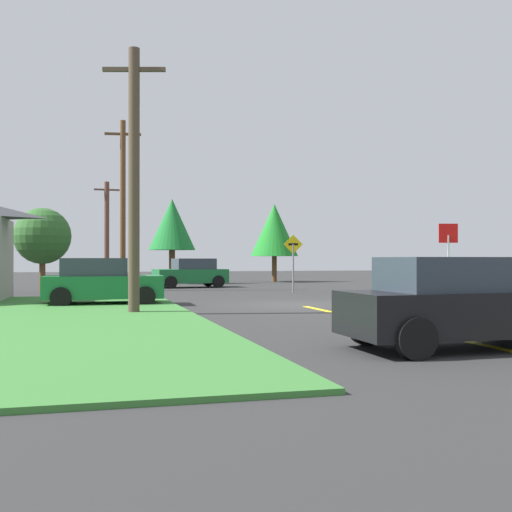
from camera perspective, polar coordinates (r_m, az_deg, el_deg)
The scene contains 14 objects.
ground_plane at distance 22.01m, azimuth 3.63°, elevation -4.41°, with size 120.00×120.00×0.00m, color #2E2E2E.
lane_stripe_center at distance 14.69m, azimuth 13.79°, elevation -6.45°, with size 0.20×14.00×0.01m, color yellow.
stop_sign at distance 23.30m, azimuth 17.04°, elevation 0.67°, with size 0.67×0.20×2.85m.
car_approaching_junction at distance 35.41m, azimuth -5.90°, elevation -1.55°, with size 4.16×2.47×1.62m.
parked_car_near_building at distance 22.13m, azimuth -13.86°, elevation -2.30°, with size 4.00×2.17×1.62m.
car_behind_on_main_road at distance 11.67m, azimuth 18.01°, elevation -4.10°, with size 4.24×2.02×1.62m.
car_on_crossroad at distance 29.49m, azimuth 18.30°, elevation -1.78°, with size 2.47×4.50×1.62m.
utility_pole_near at distance 18.46m, azimuth -11.01°, elevation 6.99°, with size 1.77×0.58×7.64m.
utility_pole_mid at distance 32.37m, azimuth -11.99°, elevation 4.74°, with size 1.80×0.34×8.57m.
utility_pole_far at distance 46.20m, azimuth -13.39°, elevation 2.28°, with size 1.80×0.35×7.13m.
direction_sign at distance 29.45m, azimuth 3.39°, elevation -0.06°, with size 0.90×0.18×2.73m.
oak_tree_left at distance 40.91m, azimuth -7.63°, elevation 2.83°, with size 3.01×3.01×5.49m.
pine_tree_center at distance 43.92m, azimuth 1.67°, elevation 2.36°, with size 3.32×3.32×5.45m.
oak_tree_right at distance 32.00m, azimuth -18.81°, elevation 1.71°, with size 2.71×2.71×4.06m.
Camera 1 is at (-7.07, -20.79, 1.58)m, focal length 44.10 mm.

